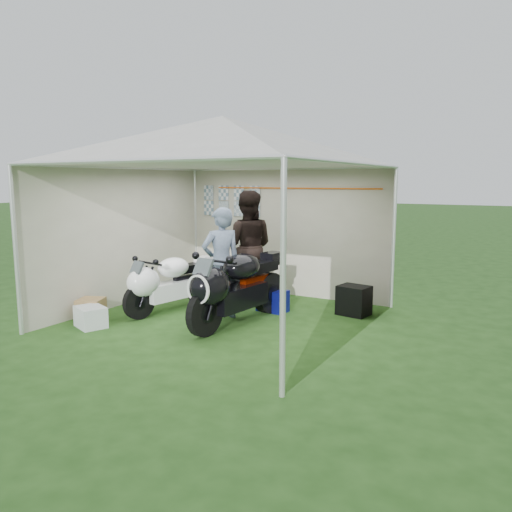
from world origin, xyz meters
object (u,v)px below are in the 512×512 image
object	(u,v)px
equipment_box	(354,300)
paddock_stand	(273,300)
person_blue_jacket	(221,264)
crate_1	(91,309)
motorcycle_white	(167,282)
motorcycle_black	(234,285)
person_dark_jacket	(247,247)
canopy_tent	(224,146)
crate_0	(91,317)

from	to	relation	value
equipment_box	paddock_stand	bearing A→B (deg)	-159.85
paddock_stand	person_blue_jacket	world-z (taller)	person_blue_jacket
paddock_stand	crate_1	distance (m)	2.81
paddock_stand	motorcycle_white	bearing A→B (deg)	-148.12
motorcycle_white	motorcycle_black	size ratio (longest dim) A/B	0.83
paddock_stand	equipment_box	size ratio (longest dim) A/B	1.01
motorcycle_white	motorcycle_black	xyz separation A→B (m)	(1.33, -0.09, 0.10)
paddock_stand	person_dark_jacket	distance (m)	1.11
canopy_tent	motorcycle_black	distance (m)	2.02
canopy_tent	equipment_box	distance (m)	3.09
person_dark_jacket	crate_1	world-z (taller)	person_dark_jacket
equipment_box	crate_1	distance (m)	4.04
canopy_tent	paddock_stand	size ratio (longest dim) A/B	12.08
paddock_stand	motorcycle_black	bearing A→B (deg)	-96.14
person_blue_jacket	motorcycle_white	bearing A→B (deg)	-48.59
crate_0	crate_1	distance (m)	0.42
canopy_tent	person_blue_jacket	size ratio (longest dim) A/B	3.34
crate_0	person_blue_jacket	bearing A→B (deg)	44.02
person_blue_jacket	crate_1	distance (m)	2.09
person_dark_jacket	person_blue_jacket	size ratio (longest dim) A/B	1.13
paddock_stand	person_dark_jacket	world-z (taller)	person_dark_jacket
person_dark_jacket	equipment_box	bearing A→B (deg)	157.88
canopy_tent	motorcycle_black	world-z (taller)	canopy_tent
paddock_stand	crate_1	size ratio (longest dim) A/B	1.31
canopy_tent	motorcycle_white	xyz separation A→B (m)	(-1.02, -0.13, -2.08)
crate_0	equipment_box	bearing A→B (deg)	39.43
crate_0	motorcycle_black	bearing A→B (deg)	32.02
motorcycle_white	motorcycle_black	distance (m)	1.33
canopy_tent	motorcycle_white	size ratio (longest dim) A/B	3.14
motorcycle_black	canopy_tent	bearing A→B (deg)	150.72
canopy_tent	crate_0	size ratio (longest dim) A/B	12.69
paddock_stand	crate_1	bearing A→B (deg)	-140.40
motorcycle_white	person_blue_jacket	world-z (taller)	person_blue_jacket
canopy_tent	crate_1	size ratio (longest dim) A/B	15.85
canopy_tent	crate_1	xyz separation A→B (m)	(-1.75, -1.03, -2.42)
canopy_tent	motorcycle_black	xyz separation A→B (m)	(0.31, -0.22, -1.98)
paddock_stand	crate_1	xyz separation A→B (m)	(-2.16, -1.79, -0.02)
canopy_tent	crate_0	bearing A→B (deg)	-137.63
canopy_tent	crate_1	distance (m)	3.16
motorcycle_black	person_dark_jacket	xyz separation A→B (m)	(-0.59, 1.34, 0.37)
paddock_stand	person_dark_jacket	size ratio (longest dim) A/B	0.24
paddock_stand	person_blue_jacket	xyz separation A→B (m)	(-0.48, -0.75, 0.67)
motorcycle_black	crate_0	size ratio (longest dim) A/B	4.86
motorcycle_white	person_blue_jacket	bearing A→B (deg)	19.40
crate_1	person_dark_jacket	bearing A→B (deg)	55.62
crate_0	paddock_stand	bearing A→B (deg)	48.17
person_blue_jacket	equipment_box	distance (m)	2.16
paddock_stand	equipment_box	world-z (taller)	equipment_box
equipment_box	crate_0	distance (m)	3.96
motorcycle_black	crate_0	world-z (taller)	motorcycle_black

